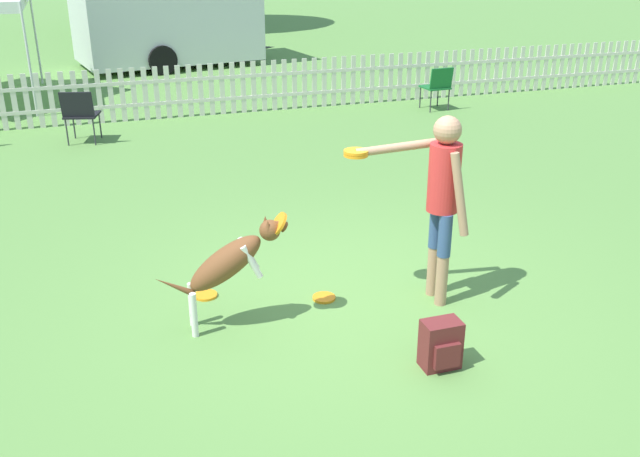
# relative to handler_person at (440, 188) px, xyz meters

# --- Properties ---
(ground_plane) EXTENTS (240.00, 240.00, 0.00)m
(ground_plane) POSITION_rel_handler_person_xyz_m (-0.66, 0.24, -1.09)
(ground_plane) COLOR #5B8C42
(handler_person) EXTENTS (0.97, 0.70, 1.73)m
(handler_person) POSITION_rel_handler_person_xyz_m (0.00, 0.00, 0.00)
(handler_person) COLOR tan
(handler_person) RESTS_ON ground_plane
(leaping_dog) EXTENTS (1.14, 0.31, 1.00)m
(leaping_dog) POSITION_rel_handler_person_xyz_m (-1.86, 0.10, -0.47)
(leaping_dog) COLOR brown
(leaping_dog) RESTS_ON ground_plane
(frisbee_near_handler) EXTENTS (0.21, 0.21, 0.02)m
(frisbee_near_handler) POSITION_rel_handler_person_xyz_m (-0.96, 0.31, -1.08)
(frisbee_near_handler) COLOR orange
(frisbee_near_handler) RESTS_ON ground_plane
(frisbee_near_dog) EXTENTS (0.21, 0.21, 0.02)m
(frisbee_near_dog) POSITION_rel_handler_person_xyz_m (-1.99, 0.70, -1.08)
(frisbee_near_dog) COLOR orange
(frisbee_near_dog) RESTS_ON ground_plane
(backpack_on_grass) EXTENTS (0.30, 0.23, 0.40)m
(backpack_on_grass) POSITION_rel_handler_person_xyz_m (-0.45, -1.02, -0.89)
(backpack_on_grass) COLOR maroon
(backpack_on_grass) RESTS_ON ground_plane
(picket_fence) EXTENTS (19.55, 0.04, 0.94)m
(picket_fence) POSITION_rel_handler_person_xyz_m (-0.66, 7.71, -0.61)
(picket_fence) COLOR beige
(picket_fence) RESTS_ON ground_plane
(folding_chair_center) EXTENTS (0.61, 0.63, 0.86)m
(folding_chair_center) POSITION_rel_handler_person_xyz_m (-2.97, 6.47, -0.57)
(folding_chair_center) COLOR #333338
(folding_chair_center) RESTS_ON ground_plane
(folding_chair_green_right) EXTENTS (0.49, 0.51, 0.82)m
(folding_chair_green_right) POSITION_rel_handler_person_xyz_m (3.44, 6.76, -0.60)
(folding_chair_green_right) COLOR #333338
(folding_chair_green_right) RESTS_ON ground_plane
(equipment_trailer) EXTENTS (5.18, 3.04, 2.69)m
(equipment_trailer) POSITION_rel_handler_person_xyz_m (-0.74, 13.24, 0.32)
(equipment_trailer) COLOR silver
(equipment_trailer) RESTS_ON ground_plane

